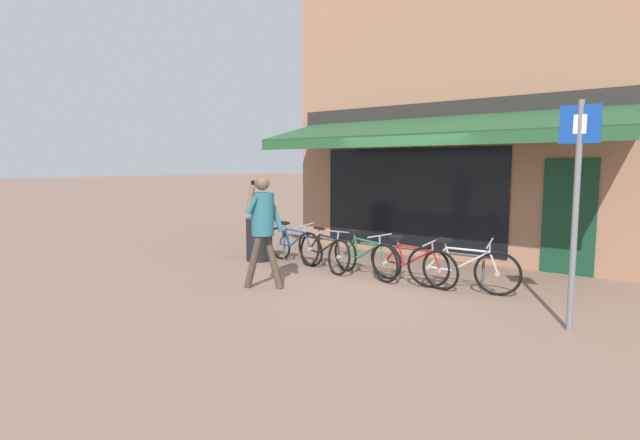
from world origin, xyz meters
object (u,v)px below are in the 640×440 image
(bicycle_red, at_px, (411,264))
(bicycle_silver, at_px, (462,268))
(bicycle_green, at_px, (364,256))
(pedestrian_adult, at_px, (263,219))
(parking_sign, at_px, (576,193))
(bicycle_blue, at_px, (294,245))
(litter_bin, at_px, (259,237))
(bicycle_black, at_px, (324,252))

(bicycle_red, xyz_separation_m, bicycle_silver, (0.85, 0.04, 0.02))
(bicycle_green, xyz_separation_m, pedestrian_adult, (-0.83, -1.70, 0.76))
(bicycle_red, bearing_deg, parking_sign, -11.83)
(bicycle_blue, height_order, parking_sign, parking_sign)
(bicycle_red, xyz_separation_m, litter_bin, (-3.51, -0.02, 0.14))
(bicycle_green, relative_size, parking_sign, 0.63)
(bicycle_blue, relative_size, litter_bin, 1.68)
(pedestrian_adult, xyz_separation_m, parking_sign, (4.37, 0.75, 0.54))
(pedestrian_adult, height_order, parking_sign, parking_sign)
(bicycle_red, bearing_deg, bicycle_blue, -176.89)
(bicycle_red, xyz_separation_m, parking_sign, (2.59, -0.92, 1.30))
(bicycle_black, height_order, bicycle_red, bicycle_red)
(bicycle_green, height_order, pedestrian_adult, pedestrian_adult)
(bicycle_blue, height_order, litter_bin, litter_bin)
(bicycle_silver, height_order, pedestrian_adult, pedestrian_adult)
(parking_sign, bearing_deg, bicycle_black, 167.94)
(pedestrian_adult, relative_size, parking_sign, 0.67)
(bicycle_black, distance_m, parking_sign, 4.73)
(bicycle_green, bearing_deg, bicycle_red, 16.58)
(bicycle_blue, bearing_deg, pedestrian_adult, -53.18)
(bicycle_blue, bearing_deg, litter_bin, -153.00)
(bicycle_black, height_order, litter_bin, litter_bin)
(bicycle_green, xyz_separation_m, bicycle_red, (0.96, -0.03, -0.01))
(bicycle_green, distance_m, bicycle_red, 0.96)
(bicycle_black, xyz_separation_m, bicycle_red, (1.86, -0.03, 0.00))
(bicycle_silver, bearing_deg, bicycle_green, 170.44)
(bicycle_green, bearing_deg, pedestrian_adult, -97.65)
(pedestrian_adult, relative_size, litter_bin, 1.83)
(bicycle_green, bearing_deg, litter_bin, -160.56)
(bicycle_blue, xyz_separation_m, bicycle_black, (0.90, -0.19, -0.02))
(bicycle_blue, height_order, bicycle_silver, bicycle_silver)
(litter_bin, bearing_deg, bicycle_green, 1.06)
(bicycle_blue, xyz_separation_m, litter_bin, (-0.75, -0.24, 0.13))
(litter_bin, bearing_deg, pedestrian_adult, -43.71)
(parking_sign, bearing_deg, litter_bin, 171.61)
(bicycle_red, bearing_deg, bicycle_green, -174.13)
(pedestrian_adult, bearing_deg, litter_bin, -53.67)
(bicycle_black, relative_size, parking_sign, 0.59)
(bicycle_black, xyz_separation_m, litter_bin, (-1.65, -0.05, 0.14))
(pedestrian_adult, distance_m, litter_bin, 2.47)
(bicycle_silver, bearing_deg, parking_sign, -38.53)
(bicycle_black, height_order, pedestrian_adult, pedestrian_adult)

